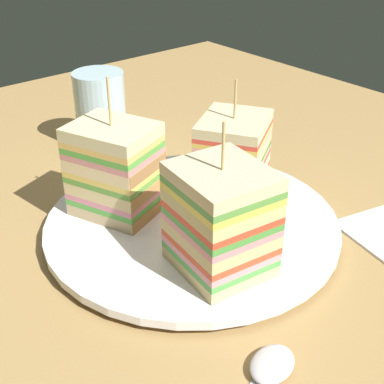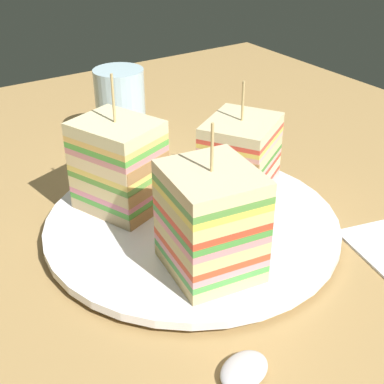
% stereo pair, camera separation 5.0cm
% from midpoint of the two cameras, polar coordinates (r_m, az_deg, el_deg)
% --- Properties ---
extents(ground_plane, '(1.04, 0.96, 0.02)m').
position_cam_midpoint_polar(ground_plane, '(0.53, 2.72, -5.11)').
color(ground_plane, '#A4804B').
extents(plate, '(0.28, 0.28, 0.01)m').
position_cam_midpoint_polar(plate, '(0.52, 2.76, -3.51)').
color(plate, white).
rests_on(plate, ground_plane).
extents(sandwich_wedge_0, '(0.08, 0.08, 0.13)m').
position_cam_midpoint_polar(sandwich_wedge_0, '(0.43, 5.26, -3.21)').
color(sandwich_wedge_0, '#DCC07B').
rests_on(sandwich_wedge_0, plate).
extents(sandwich_wedge_1, '(0.09, 0.10, 0.12)m').
position_cam_midpoint_polar(sandwich_wedge_1, '(0.55, 7.67, 3.63)').
color(sandwich_wedge_1, beige).
rests_on(sandwich_wedge_1, plate).
extents(sandwich_wedge_2, '(0.09, 0.08, 0.13)m').
position_cam_midpoint_polar(sandwich_wedge_2, '(0.51, -4.98, 2.68)').
color(sandwich_wedge_2, '#D0B482').
rests_on(sandwich_wedge_2, plate).
extents(drinking_glass, '(0.06, 0.06, 0.09)m').
position_cam_midpoint_polar(drinking_glass, '(0.69, -5.43, 8.35)').
color(drinking_glass, silver).
rests_on(drinking_glass, ground_plane).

